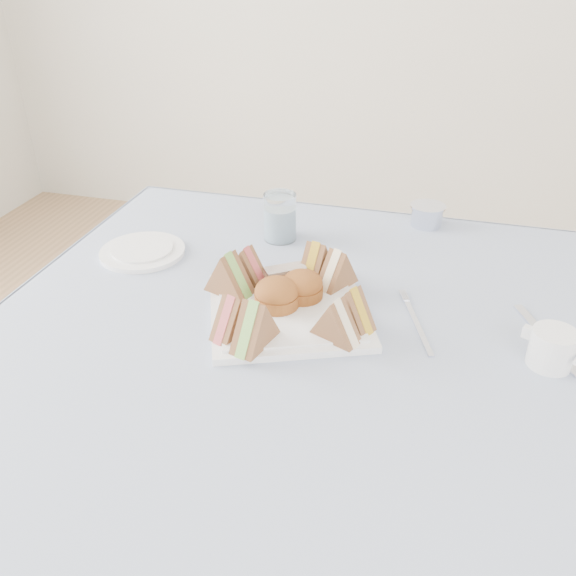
% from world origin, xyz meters
% --- Properties ---
extents(table, '(0.90, 0.90, 0.74)m').
position_xyz_m(table, '(0.00, 0.00, 0.37)').
color(table, brown).
rests_on(table, floor).
extents(tablecloth, '(1.02, 1.02, 0.01)m').
position_xyz_m(tablecloth, '(0.00, 0.00, 0.74)').
color(tablecloth, '#AEBAD1').
rests_on(tablecloth, table).
extents(serving_plate, '(0.33, 0.33, 0.01)m').
position_xyz_m(serving_plate, '(-0.02, 0.05, 0.75)').
color(serving_plate, white).
rests_on(serving_plate, tablecloth).
extents(sandwich_fl_a, '(0.06, 0.08, 0.07)m').
position_xyz_m(sandwich_fl_a, '(-0.09, -0.05, 0.79)').
color(sandwich_fl_a, brown).
rests_on(sandwich_fl_a, serving_plate).
extents(sandwich_fl_b, '(0.06, 0.09, 0.08)m').
position_xyz_m(sandwich_fl_b, '(-0.05, -0.06, 0.80)').
color(sandwich_fl_b, brown).
rests_on(sandwich_fl_b, serving_plate).
extents(sandwich_fr_a, '(0.08, 0.07, 0.07)m').
position_xyz_m(sandwich_fr_a, '(0.08, 0.02, 0.79)').
color(sandwich_fr_a, brown).
rests_on(sandwich_fr_a, serving_plate).
extents(sandwich_fr_b, '(0.09, 0.06, 0.07)m').
position_xyz_m(sandwich_fr_b, '(0.07, -0.02, 0.79)').
color(sandwich_fr_b, brown).
rests_on(sandwich_fr_b, serving_plate).
extents(sandwich_bl_a, '(0.09, 0.07, 0.08)m').
position_xyz_m(sandwich_bl_a, '(-0.13, 0.07, 0.80)').
color(sandwich_bl_a, brown).
rests_on(sandwich_bl_a, serving_plate).
extents(sandwich_bl_b, '(0.08, 0.06, 0.07)m').
position_xyz_m(sandwich_bl_b, '(-0.12, 0.11, 0.79)').
color(sandwich_bl_b, brown).
rests_on(sandwich_bl_b, serving_plate).
extents(sandwich_br_a, '(0.07, 0.09, 0.07)m').
position_xyz_m(sandwich_br_a, '(0.04, 0.14, 0.79)').
color(sandwich_br_a, brown).
rests_on(sandwich_br_a, serving_plate).
extents(sandwich_br_b, '(0.06, 0.09, 0.07)m').
position_xyz_m(sandwich_br_b, '(-0.00, 0.15, 0.79)').
color(sandwich_br_b, brown).
rests_on(sandwich_br_b, serving_plate).
extents(scone_left, '(0.10, 0.10, 0.05)m').
position_xyz_m(scone_left, '(-0.04, 0.04, 0.78)').
color(scone_left, brown).
rests_on(scone_left, serving_plate).
extents(scone_right, '(0.10, 0.10, 0.05)m').
position_xyz_m(scone_right, '(-0.01, 0.08, 0.78)').
color(scone_right, brown).
rests_on(scone_right, serving_plate).
extents(pastry_slice, '(0.07, 0.06, 0.03)m').
position_xyz_m(pastry_slice, '(-0.05, 0.12, 0.77)').
color(pastry_slice, tan).
rests_on(pastry_slice, serving_plate).
extents(side_plate, '(0.21, 0.21, 0.01)m').
position_xyz_m(side_plate, '(-0.36, 0.18, 0.75)').
color(side_plate, white).
rests_on(side_plate, tablecloth).
extents(water_glass, '(0.07, 0.07, 0.10)m').
position_xyz_m(water_glass, '(-0.11, 0.31, 0.79)').
color(water_glass, white).
rests_on(water_glass, tablecloth).
extents(tea_strainer, '(0.08, 0.08, 0.04)m').
position_xyz_m(tea_strainer, '(0.17, 0.46, 0.77)').
color(tea_strainer, silver).
rests_on(tea_strainer, tablecloth).
extents(knife, '(0.09, 0.18, 0.00)m').
position_xyz_m(knife, '(0.38, 0.08, 0.75)').
color(knife, silver).
rests_on(knife, tablecloth).
extents(fork, '(0.06, 0.15, 0.00)m').
position_xyz_m(fork, '(0.19, 0.06, 0.75)').
color(fork, silver).
rests_on(fork, tablecloth).
extents(creamer_jug, '(0.09, 0.09, 0.06)m').
position_xyz_m(creamer_jug, '(0.38, 0.01, 0.77)').
color(creamer_jug, white).
rests_on(creamer_jug, tablecloth).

